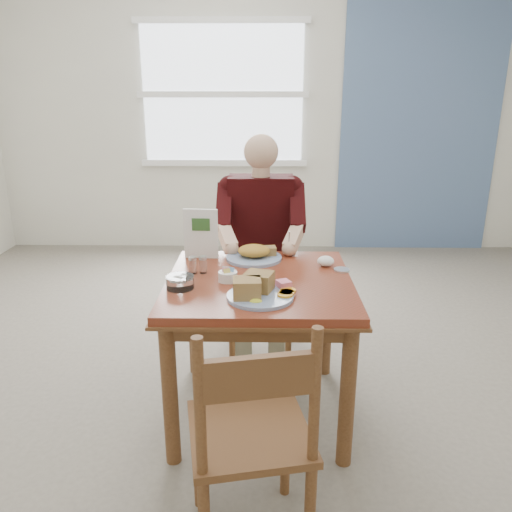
{
  "coord_description": "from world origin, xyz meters",
  "views": [
    {
      "loc": [
        0.02,
        -2.28,
        1.62
      ],
      "look_at": [
        -0.02,
        0.0,
        0.87
      ],
      "focal_mm": 35.0,
      "sensor_mm": 36.0,
      "label": 1
    }
  ],
  "objects_px": {
    "chair_far": "(261,275)",
    "near_plate": "(258,289)",
    "chair_near": "(251,438)",
    "far_plate": "(255,254)",
    "table": "(259,300)",
    "diner": "(261,229)"
  },
  "relations": [
    {
      "from": "table",
      "to": "chair_far",
      "type": "height_order",
      "value": "chair_far"
    },
    {
      "from": "diner",
      "to": "table",
      "type": "bearing_deg",
      "value": -90.0
    },
    {
      "from": "diner",
      "to": "far_plate",
      "type": "height_order",
      "value": "diner"
    },
    {
      "from": "chair_far",
      "to": "far_plate",
      "type": "bearing_deg",
      "value": -93.25
    },
    {
      "from": "chair_near",
      "to": "diner",
      "type": "height_order",
      "value": "diner"
    },
    {
      "from": "table",
      "to": "far_plate",
      "type": "xyz_separation_m",
      "value": [
        -0.03,
        0.31,
        0.14
      ]
    },
    {
      "from": "table",
      "to": "far_plate",
      "type": "bearing_deg",
      "value": 95.19
    },
    {
      "from": "chair_near",
      "to": "diner",
      "type": "relative_size",
      "value": 0.69
    },
    {
      "from": "chair_far",
      "to": "near_plate",
      "type": "distance_m",
      "value": 1.07
    },
    {
      "from": "chair_far",
      "to": "chair_near",
      "type": "distance_m",
      "value": 1.63
    },
    {
      "from": "far_plate",
      "to": "near_plate",
      "type": "bearing_deg",
      "value": -87.58
    },
    {
      "from": "diner",
      "to": "far_plate",
      "type": "relative_size",
      "value": 4.05
    },
    {
      "from": "chair_far",
      "to": "near_plate",
      "type": "xyz_separation_m",
      "value": [
        -0.01,
        -1.02,
        0.31
      ]
    },
    {
      "from": "chair_far",
      "to": "chair_near",
      "type": "relative_size",
      "value": 1.0
    },
    {
      "from": "chair_near",
      "to": "far_plate",
      "type": "xyz_separation_m",
      "value": [
        -0.01,
        1.14,
        0.3
      ]
    },
    {
      "from": "chair_far",
      "to": "diner",
      "type": "height_order",
      "value": "diner"
    },
    {
      "from": "near_plate",
      "to": "table",
      "type": "bearing_deg",
      "value": 88.62
    },
    {
      "from": "diner",
      "to": "near_plate",
      "type": "height_order",
      "value": "diner"
    },
    {
      "from": "table",
      "to": "chair_far",
      "type": "xyz_separation_m",
      "value": [
        0.0,
        0.8,
        -0.16
      ]
    },
    {
      "from": "table",
      "to": "diner",
      "type": "height_order",
      "value": "diner"
    },
    {
      "from": "chair_far",
      "to": "near_plate",
      "type": "relative_size",
      "value": 2.89
    },
    {
      "from": "chair_near",
      "to": "near_plate",
      "type": "bearing_deg",
      "value": 88.71
    }
  ]
}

